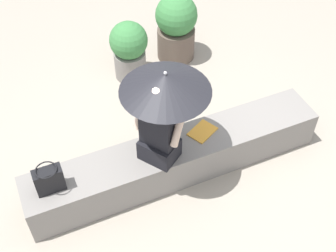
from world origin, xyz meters
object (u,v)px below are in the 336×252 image
object	(u,v)px
parasol	(165,82)
planter_far	(129,49)
person_seated	(159,129)
handbag_black	(49,179)
magazine	(202,131)
planter_near	(176,26)

from	to	relation	value
parasol	planter_far	xyz separation A→B (m)	(0.23, 1.67, -0.87)
person_seated	handbag_black	xyz separation A→B (m)	(-1.06, 0.04, -0.25)
handbag_black	magazine	world-z (taller)	handbag_black
parasol	planter_far	bearing A→B (deg)	82.05
planter_near	person_seated	bearing A→B (deg)	-118.72
parasol	handbag_black	world-z (taller)	parasol
parasol	planter_near	xyz separation A→B (m)	(0.94, 1.82, -0.82)
handbag_black	magazine	xyz separation A→B (m)	(1.58, 0.08, -0.13)
person_seated	planter_far	bearing A→B (deg)	79.37
person_seated	magazine	xyz separation A→B (m)	(0.53, 0.12, -0.38)
handbag_black	planter_near	distance (m)	2.79
planter_near	planter_far	xyz separation A→B (m)	(-0.71, -0.14, -0.05)
person_seated	planter_far	distance (m)	1.82
parasol	handbag_black	size ratio (longest dim) A/B	3.46
person_seated	magazine	world-z (taller)	person_seated
handbag_black	planter_near	world-z (taller)	planter_near
person_seated	planter_near	size ratio (longest dim) A/B	0.99
parasol	magazine	bearing A→B (deg)	6.55
person_seated	planter_near	bearing A→B (deg)	61.28
magazine	planter_far	distance (m)	1.64
parasol	magazine	size ratio (longest dim) A/B	3.52
magazine	planter_near	world-z (taller)	planter_near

